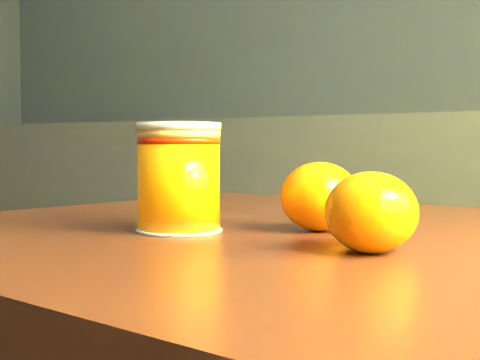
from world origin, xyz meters
The scene contains 6 objects.
kitchen_counter centered at (0.00, 1.45, 0.45)m, with size 3.15×0.60×0.90m, color #4A4A4E.
table centered at (0.99, 0.09, 0.64)m, with size 1.04×0.77×0.74m.
juice_glass centered at (0.80, 0.02, 0.79)m, with size 0.08×0.08×0.10m.
orange_front centered at (0.91, 0.10, 0.77)m, with size 0.08×0.08×0.07m, color orange.
orange_back centered at (1.00, 0.00, 0.77)m, with size 0.07×0.07×0.06m, color orange.
orange_extra centered at (0.99, 0.03, 0.76)m, with size 0.06×0.06×0.05m, color orange.
Camera 1 is at (1.22, -0.47, 0.82)m, focal length 50.00 mm.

